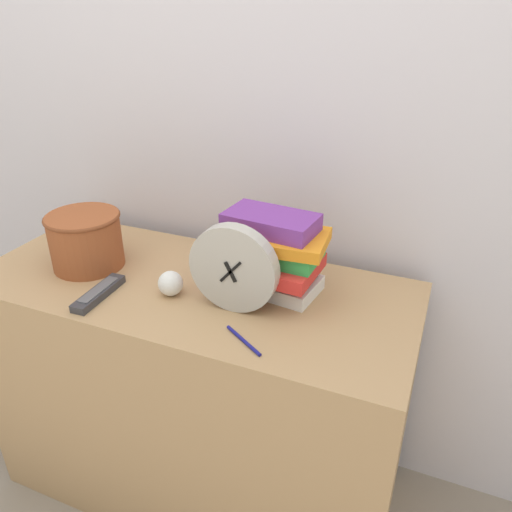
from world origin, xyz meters
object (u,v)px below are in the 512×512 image
crumpled_paper_ball (171,283)px  desk_clock (234,269)px  basket (86,239)px  tv_remote (99,293)px  book_stack (275,254)px  pen (243,340)px

crumpled_paper_ball → desk_clock: bearing=0.9°
basket → crumpled_paper_ball: bearing=-9.1°
desk_clock → tv_remote: size_ratio=1.25×
crumpled_paper_ball → tv_remote: bearing=-153.6°
book_stack → tv_remote: (-0.40, -0.20, -0.10)m
book_stack → desk_clock: bearing=-117.7°
crumpled_paper_ball → book_stack: bearing=26.6°
book_stack → pen: (0.01, -0.23, -0.10)m
book_stack → basket: 0.54m
book_stack → tv_remote: bearing=-153.5°
desk_clock → basket: 0.48m
book_stack → crumpled_paper_ball: size_ratio=4.14×
tv_remote → pen: (0.42, -0.03, -0.01)m
crumpled_paper_ball → pen: (0.25, -0.11, -0.03)m
book_stack → tv_remote: 0.46m
desk_clock → tv_remote: desk_clock is taller
basket → tv_remote: basket is taller
desk_clock → basket: bearing=174.6°
pen → book_stack: bearing=93.5°
basket → tv_remote: 0.20m
desk_clock → crumpled_paper_ball: desk_clock is taller
crumpled_paper_ball → pen: crumpled_paper_ball is taller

